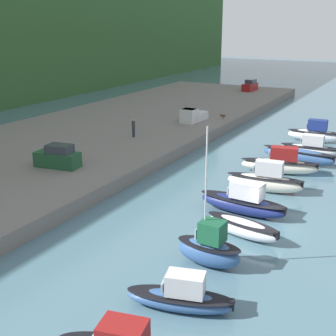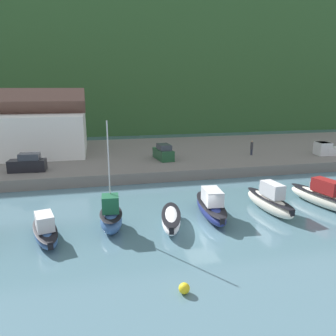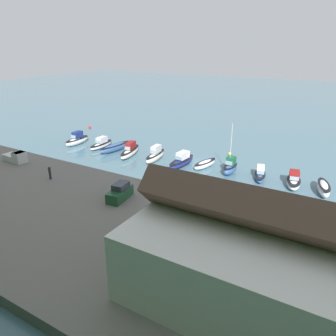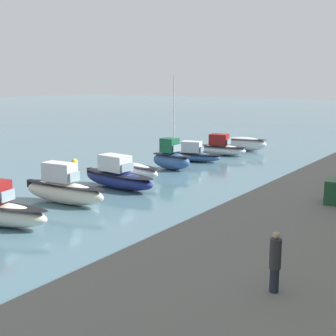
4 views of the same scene
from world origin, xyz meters
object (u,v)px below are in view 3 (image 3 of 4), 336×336
object	(u,v)px
moored_boat_1	(294,181)
moored_boat_9	(101,144)
dog_on_quay	(18,151)
moored_boat_5	(182,161)
moored_boat_6	(155,155)
moored_boat_10	(77,140)
parked_car_3	(120,193)
pickup_truck_0	(16,157)
moored_boat_3	(230,167)
moored_boat_4	(205,164)
parked_car_2	(255,216)
mooring_buoy_1	(90,127)
moored_boat_8	(115,147)
moored_boat_0	(323,188)
moored_boat_7	(130,151)
mooring_buoy_0	(230,154)
person_on_quay	(50,172)
moored_boat_2	(260,174)

from	to	relation	value
moored_boat_1	moored_boat_9	xyz separation A→B (m)	(38.43, 0.15, -0.04)
dog_on_quay	moored_boat_5	bearing A→B (deg)	-176.56
moored_boat_6	moored_boat_10	xyz separation A→B (m)	(20.10, -0.10, -0.01)
parked_car_3	pickup_truck_0	bearing A→B (deg)	-12.97
moored_boat_3	moored_boat_9	world-z (taller)	moored_boat_3
moored_boat_3	parked_car_3	size ratio (longest dim) A/B	1.97
moored_boat_4	parked_car_2	size ratio (longest dim) A/B	1.37
dog_on_quay	mooring_buoy_1	distance (m)	25.44
moored_boat_5	moored_boat_8	world-z (taller)	moored_boat_5
dog_on_quay	mooring_buoy_1	xyz separation A→B (m)	(5.63, -24.77, -1.42)
mooring_buoy_1	moored_boat_4	bearing A→B (deg)	164.03
parked_car_2	mooring_buoy_1	bearing A→B (deg)	-115.25
moored_boat_3	pickup_truck_0	size ratio (longest dim) A/B	1.80
moored_boat_1	pickup_truck_0	world-z (taller)	pickup_truck_0
parked_car_3	mooring_buoy_1	xyz separation A→B (m)	(33.76, -29.95, -1.88)
moored_boat_4	moored_boat_9	distance (m)	23.50
moored_boat_0	moored_boat_4	xyz separation A→B (m)	(19.20, -0.90, -0.20)
moored_boat_4	parked_car_2	xyz separation A→B (m)	(-13.71, 16.40, 1.54)
moored_boat_7	moored_boat_4	bearing A→B (deg)	173.26
moored_boat_6	moored_boat_7	size ratio (longest dim) A/B	0.89
moored_boat_0	dog_on_quay	xyz separation A→B (m)	(50.72, 13.24, 0.88)
moored_boat_9	mooring_buoy_0	distance (m)	26.44
moored_boat_10	pickup_truck_0	xyz separation A→B (m)	(-1.75, 15.88, 1.08)
moored_boat_3	dog_on_quay	size ratio (longest dim) A/B	9.96
mooring_buoy_1	parked_car_2	bearing A→B (deg)	152.01
moored_boat_9	dog_on_quay	distance (m)	15.96
moored_boat_8	moored_boat_6	bearing A→B (deg)	-174.39
moored_boat_3	parked_car_2	bearing A→B (deg)	121.68
moored_boat_6	person_on_quay	size ratio (longest dim) A/B	3.22
moored_boat_9	parked_car_3	bearing A→B (deg)	134.58
moored_boat_3	moored_boat_9	size ratio (longest dim) A/B	1.31
moored_boat_10	parked_car_2	size ratio (longest dim) A/B	1.55
moored_boat_2	moored_boat_5	world-z (taller)	moored_boat_5
moored_boat_0	pickup_truck_0	distance (m)	49.74
moored_boat_0	mooring_buoy_0	xyz separation A→B (m)	(17.91, -9.71, -0.55)
moored_boat_7	moored_boat_9	bearing A→B (deg)	-20.22
moored_boat_8	moored_boat_1	bearing A→B (deg)	-170.71
moored_boat_5	dog_on_quay	distance (m)	30.46
moored_boat_4	pickup_truck_0	distance (m)	32.67
parked_car_2	parked_car_3	xyz separation A→B (m)	(17.09, 2.93, 0.00)
parked_car_3	pickup_truck_0	distance (m)	24.56
moored_boat_6	parked_car_2	xyz separation A→B (m)	(-23.19, 15.13, 1.17)
moored_boat_2	moored_boat_4	xyz separation A→B (m)	(9.70, 0.14, -0.06)
moored_boat_1	moored_boat_8	xyz separation A→B (m)	(34.46, 0.56, -0.02)
moored_boat_5	moored_boat_9	xyz separation A→B (m)	(19.61, -0.96, -0.14)
moored_boat_8	moored_boat_4	bearing A→B (deg)	-169.34
moored_boat_1	moored_boat_5	distance (m)	18.86
mooring_buoy_0	parked_car_3	bearing A→B (deg)	80.56
moored_boat_3	moored_boat_4	xyz separation A→B (m)	(4.79, -0.43, -0.45)
moored_boat_6	mooring_buoy_1	world-z (taller)	moored_boat_6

